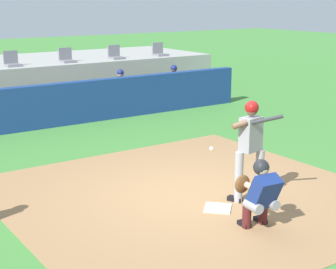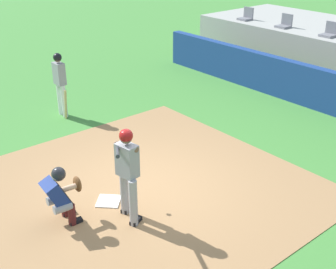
{
  "view_description": "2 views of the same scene",
  "coord_description": "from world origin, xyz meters",
  "views": [
    {
      "loc": [
        -5.53,
        -7.35,
        3.49
      ],
      "look_at": [
        0.0,
        0.7,
        1.0
      ],
      "focal_mm": 57.36,
      "sensor_mm": 36.0,
      "label": 1
    },
    {
      "loc": [
        6.35,
        -4.58,
        4.91
      ],
      "look_at": [
        0.0,
        0.7,
        1.0
      ],
      "focal_mm": 47.95,
      "sensor_mm": 36.0,
      "label": 2
    }
  ],
  "objects": [
    {
      "name": "home_plate",
      "position": [
        0.0,
        -0.8,
        0.02
      ],
      "size": [
        0.62,
        0.62,
        0.02
      ],
      "primitive_type": "cube",
      "rotation": [
        0.0,
        0.0,
        0.79
      ],
      "color": "white",
      "rests_on": "dirt_infield"
    },
    {
      "name": "dirt_infield",
      "position": [
        0.0,
        0.0,
        0.01
      ],
      "size": [
        6.4,
        6.4,
        0.01
      ],
      "primitive_type": "cube",
      "color": "#9E754C",
      "rests_on": "ground"
    },
    {
      "name": "ground_plane",
      "position": [
        0.0,
        0.0,
        0.0
      ],
      "size": [
        80.0,
        80.0,
        0.0
      ],
      "primitive_type": "plane",
      "color": "#428438"
    },
    {
      "name": "dugout_wall",
      "position": [
        0.0,
        6.5,
        0.6
      ],
      "size": [
        13.0,
        0.3,
        1.2
      ],
      "primitive_type": "cube",
      "color": "navy",
      "rests_on": "ground"
    },
    {
      "name": "stadium_seat_2",
      "position": [
        -1.86,
        9.38,
        1.53
      ],
      "size": [
        0.46,
        0.46,
        0.48
      ],
      "color": "slate",
      "rests_on": "stands_platform"
    },
    {
      "name": "stadium_seat_1",
      "position": [
        -3.71,
        9.38,
        1.53
      ],
      "size": [
        0.46,
        0.46,
        0.48
      ],
      "color": "slate",
      "rests_on": "stands_platform"
    },
    {
      "name": "catcher_crouched",
      "position": [
        0.01,
        -1.76,
        0.61
      ],
      "size": [
        0.51,
        1.64,
        1.13
      ],
      "color": "gray",
      "rests_on": "ground"
    },
    {
      "name": "stadium_seat_0",
      "position": [
        -5.57,
        9.38,
        1.53
      ],
      "size": [
        0.46,
        0.46,
        0.48
      ],
      "color": "slate",
      "rests_on": "stands_platform"
    },
    {
      "name": "on_deck_batter",
      "position": [
        -4.47,
        0.59,
        1.02
      ],
      "size": [
        0.58,
        0.23,
        1.79
      ],
      "color": "silver",
      "rests_on": "ground"
    },
    {
      "name": "batter_at_plate",
      "position": [
        0.69,
        -0.8,
        1.04
      ],
      "size": [
        0.77,
        0.68,
        1.8
      ],
      "color": "#99999E",
      "rests_on": "ground"
    }
  ]
}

